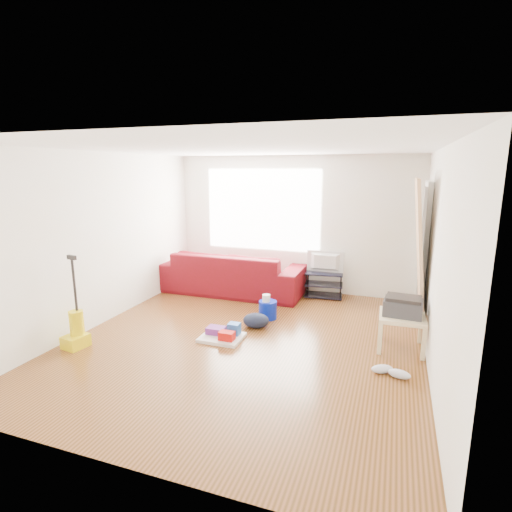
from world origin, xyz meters
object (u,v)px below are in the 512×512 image
(bucket, at_px, (268,318))
(backpack, at_px, (256,327))
(cleaning_tray, at_px, (223,335))
(vacuum, at_px, (76,330))
(sofa, at_px, (233,292))
(tv_stand, at_px, (324,284))
(side_table, at_px, (402,320))

(bucket, distance_m, backpack, 0.40)
(cleaning_tray, relative_size, vacuum, 0.47)
(sofa, xyz_separation_m, vacuum, (-0.99, -2.85, 0.22))
(sofa, distance_m, tv_stand, 1.70)
(sofa, relative_size, vacuum, 2.19)
(backpack, xyz_separation_m, vacuum, (-1.98, -1.37, 0.22))
(sofa, bearing_deg, bucket, 133.94)
(bucket, xyz_separation_m, cleaning_tray, (-0.34, -0.93, 0.06))
(side_table, height_order, cleaning_tray, side_table)
(cleaning_tray, xyz_separation_m, vacuum, (-1.69, -0.84, 0.16))
(side_table, distance_m, vacuum, 4.17)
(cleaning_tray, height_order, backpack, cleaning_tray)
(side_table, height_order, backpack, side_table)
(sofa, xyz_separation_m, side_table, (2.96, -1.52, 0.38))
(sofa, bearing_deg, vacuum, 70.79)
(bucket, relative_size, vacuum, 0.23)
(side_table, distance_m, bucket, 2.01)
(vacuum, bearing_deg, bucket, 50.63)
(tv_stand, xyz_separation_m, side_table, (1.30, -1.79, 0.15))
(sofa, xyz_separation_m, tv_stand, (1.66, 0.27, 0.23))
(tv_stand, bearing_deg, cleaning_tray, -118.92)
(tv_stand, relative_size, vacuum, 0.58)
(cleaning_tray, bearing_deg, vacuum, -153.50)
(sofa, distance_m, cleaning_tray, 2.12)
(tv_stand, distance_m, cleaning_tray, 2.47)
(bucket, bearing_deg, sofa, 133.94)
(side_table, distance_m, cleaning_tray, 2.33)
(vacuum, bearing_deg, cleaning_tray, 35.96)
(tv_stand, distance_m, backpack, 1.89)
(cleaning_tray, distance_m, backpack, 0.60)
(side_table, bearing_deg, cleaning_tray, -167.88)
(tv_stand, bearing_deg, backpack, -117.25)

